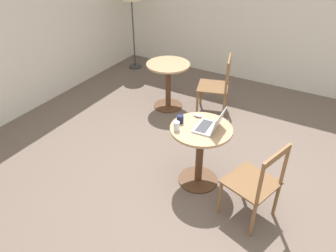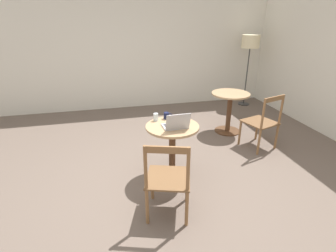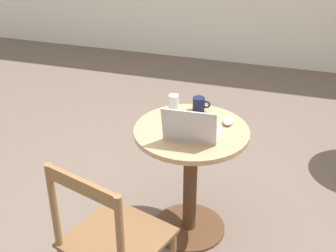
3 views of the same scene
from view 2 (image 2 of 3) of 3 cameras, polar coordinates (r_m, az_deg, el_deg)
ground_plane at (r=3.50m, az=-1.18°, el=-12.33°), size 16.00×16.00×0.00m
wall_back at (r=6.09m, az=-8.10°, el=16.43°), size 9.40×0.06×2.70m
cafe_table_near at (r=3.38m, az=0.93°, el=-3.52°), size 0.68×0.68×0.75m
cafe_table_mid at (r=4.89m, az=13.27°, el=4.40°), size 0.68×0.68×0.75m
chair_near_front at (r=2.78m, az=-0.01°, el=-11.51°), size 0.57×0.57×0.92m
chair_mid_front at (r=4.43m, az=19.82°, el=0.79°), size 0.57×0.57×0.92m
floor_lamp at (r=6.45m, az=17.50°, el=16.65°), size 0.39×0.39×1.62m
laptop at (r=3.20m, az=1.72°, el=0.31°), size 0.31×0.28×0.22m
mouse at (r=3.44m, az=3.48°, el=1.45°), size 0.06×0.10×0.03m
mug at (r=3.49m, az=-0.31°, el=2.28°), size 0.11×0.07×0.09m
drinking_glass at (r=3.42m, az=-2.67°, el=1.94°), size 0.06×0.06×0.10m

